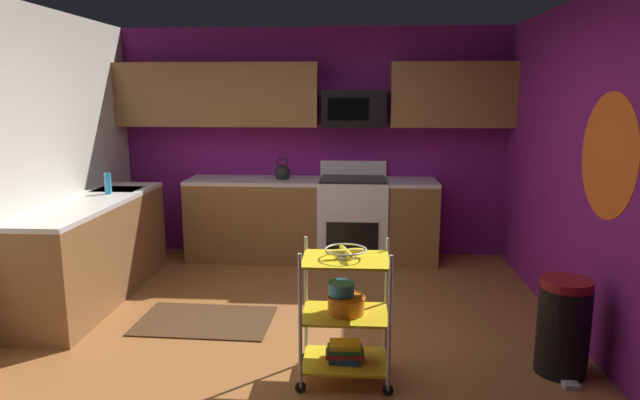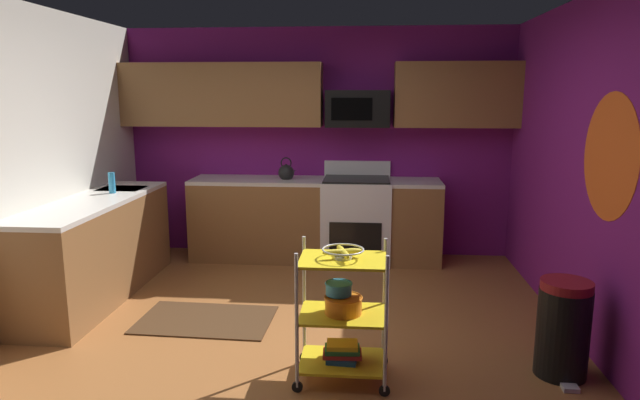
# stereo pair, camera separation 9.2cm
# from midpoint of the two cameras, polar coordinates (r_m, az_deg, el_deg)

# --- Properties ---
(floor) EXTENTS (4.40, 4.80, 0.04)m
(floor) POSITION_cam_midpoint_polar(r_m,az_deg,el_deg) (4.48, -3.68, -14.09)
(floor) COLOR #995B2D
(floor) RESTS_ON ground
(wall_back) EXTENTS (4.52, 0.06, 2.60)m
(wall_back) POSITION_cam_midpoint_polar(r_m,az_deg,el_deg) (6.50, -1.06, 5.87)
(wall_back) COLOR #751970
(wall_back) RESTS_ON ground
(wall_right) EXTENTS (0.06, 4.80, 2.60)m
(wall_right) POSITION_cam_midpoint_polar(r_m,az_deg,el_deg) (4.40, 26.29, 2.33)
(wall_right) COLOR #751970
(wall_right) RESTS_ON ground
(wall_flower_decal) EXTENTS (0.00, 0.87, 0.87)m
(wall_flower_decal) POSITION_cam_midpoint_polar(r_m,az_deg,el_deg) (4.23, 26.85, 4.03)
(wall_flower_decal) COLOR #E5591E
(counter_run) EXTENTS (3.60, 2.72, 0.92)m
(counter_run) POSITION_cam_midpoint_polar(r_m,az_deg,el_deg) (5.87, -9.91, -3.12)
(counter_run) COLOR brown
(counter_run) RESTS_ON ground
(oven_range) EXTENTS (0.76, 0.65, 1.10)m
(oven_range) POSITION_cam_midpoint_polar(r_m,az_deg,el_deg) (6.28, 2.93, -1.91)
(oven_range) COLOR white
(oven_range) RESTS_ON ground
(upper_cabinets) EXTENTS (4.40, 0.33, 0.70)m
(upper_cabinets) POSITION_cam_midpoint_polar(r_m,az_deg,el_deg) (6.29, -2.18, 10.71)
(upper_cabinets) COLOR brown
(microwave) EXTENTS (0.70, 0.39, 0.40)m
(microwave) POSITION_cam_midpoint_polar(r_m,az_deg,el_deg) (6.23, 3.06, 9.33)
(microwave) COLOR black
(rolling_cart) EXTENTS (0.62, 0.43, 0.91)m
(rolling_cart) POSITION_cam_midpoint_polar(r_m,az_deg,el_deg) (3.71, 1.88, -11.56)
(rolling_cart) COLOR silver
(rolling_cart) RESTS_ON ground
(fruit_bowl) EXTENTS (0.27, 0.27, 0.07)m
(fruit_bowl) POSITION_cam_midpoint_polar(r_m,az_deg,el_deg) (3.57, 1.93, -5.28)
(fruit_bowl) COLOR silver
(fruit_bowl) RESTS_ON rolling_cart
(mixing_bowl_large) EXTENTS (0.25, 0.25, 0.11)m
(mixing_bowl_large) POSITION_cam_midpoint_polar(r_m,az_deg,el_deg) (3.68, 1.96, -10.62)
(mixing_bowl_large) COLOR orange
(mixing_bowl_large) RESTS_ON rolling_cart
(mixing_bowl_small) EXTENTS (0.18, 0.18, 0.08)m
(mixing_bowl_small) POSITION_cam_midpoint_polar(r_m,az_deg,el_deg) (3.68, 1.47, -8.99)
(mixing_bowl_small) COLOR #338CBF
(mixing_bowl_small) RESTS_ON rolling_cart
(book_stack) EXTENTS (0.26, 0.20, 0.12)m
(book_stack) POSITION_cam_midpoint_polar(r_m,az_deg,el_deg) (3.82, 1.86, -15.26)
(book_stack) COLOR #1E4C8C
(book_stack) RESTS_ON rolling_cart
(kettle) EXTENTS (0.21, 0.18, 0.26)m
(kettle) POSITION_cam_midpoint_polar(r_m,az_deg,el_deg) (6.24, -4.27, 2.83)
(kettle) COLOR black
(kettle) RESTS_ON counter_run
(dish_soap_bottle) EXTENTS (0.06, 0.06, 0.20)m
(dish_soap_bottle) POSITION_cam_midpoint_polar(r_m,az_deg,el_deg) (5.70, -21.32, 1.58)
(dish_soap_bottle) COLOR #2D8CBF
(dish_soap_bottle) RESTS_ON counter_run
(trash_can) EXTENTS (0.34, 0.42, 0.66)m
(trash_can) POSITION_cam_midpoint_polar(r_m,az_deg,el_deg) (4.15, 23.06, -11.84)
(trash_can) COLOR black
(trash_can) RESTS_ON ground
(floor_rug) EXTENTS (1.12, 0.73, 0.01)m
(floor_rug) POSITION_cam_midpoint_polar(r_m,az_deg,el_deg) (4.84, -12.22, -11.98)
(floor_rug) COLOR #472D19
(floor_rug) RESTS_ON ground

